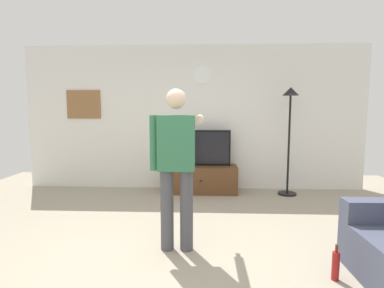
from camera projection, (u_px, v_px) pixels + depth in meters
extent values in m
plane|color=#9E937F|center=(182.00, 262.00, 3.04)|extent=(8.40, 8.40, 0.00)
cube|color=silver|center=(194.00, 118.00, 5.81)|extent=(6.40, 0.10, 2.70)
cube|color=brown|center=(201.00, 179.00, 5.58)|extent=(1.30, 0.47, 0.49)
sphere|color=black|center=(201.00, 181.00, 5.33)|extent=(0.04, 0.04, 0.04)
cube|color=black|center=(201.00, 148.00, 5.57)|extent=(1.06, 0.06, 0.65)
cube|color=black|center=(201.00, 148.00, 5.53)|extent=(1.00, 0.01, 0.59)
cylinder|color=white|center=(202.00, 75.00, 5.66)|extent=(0.33, 0.03, 0.33)
cube|color=olive|center=(84.00, 104.00, 5.82)|extent=(0.65, 0.04, 0.54)
cylinder|color=black|center=(287.00, 194.00, 5.46)|extent=(0.32, 0.32, 0.03)
cylinder|color=black|center=(289.00, 145.00, 5.36)|extent=(0.04, 0.04, 1.72)
cone|color=black|center=(291.00, 91.00, 5.26)|extent=(0.28, 0.28, 0.14)
cylinder|color=#4C4C51|center=(167.00, 210.00, 3.28)|extent=(0.14, 0.14, 0.88)
cylinder|color=#4C4C51|center=(187.00, 210.00, 3.27)|extent=(0.14, 0.14, 0.88)
cube|color=#33724C|center=(176.00, 143.00, 3.19)|extent=(0.38, 0.22, 0.58)
sphere|color=beige|center=(176.00, 99.00, 3.14)|extent=(0.21, 0.21, 0.21)
cylinder|color=#33724C|center=(154.00, 143.00, 3.20)|extent=(0.09, 0.09, 0.58)
cylinder|color=beige|center=(200.00, 119.00, 3.44)|extent=(0.09, 0.58, 0.09)
cube|color=white|center=(200.00, 118.00, 3.76)|extent=(0.04, 0.12, 0.04)
cylinder|color=maroon|center=(336.00, 266.00, 2.71)|extent=(0.07, 0.07, 0.26)
cylinder|color=#4C2814|center=(337.00, 249.00, 2.70)|extent=(0.02, 0.02, 0.07)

